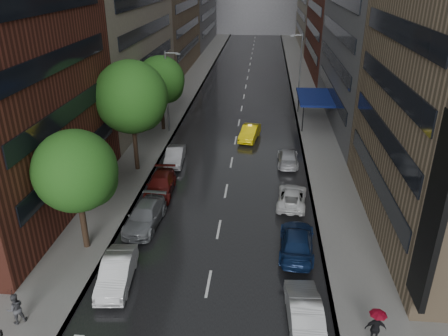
{
  "coord_description": "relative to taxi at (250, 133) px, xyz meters",
  "views": [
    {
      "loc": [
        2.84,
        -16.63,
        17.15
      ],
      "look_at": [
        0.0,
        14.11,
        3.0
      ],
      "focal_mm": 35.0,
      "sensor_mm": 36.0,
      "label": 1
    }
  ],
  "objects": [
    {
      "name": "sidewalk_right",
      "position": [
        7.5,
        21.54,
        -0.7
      ],
      "size": [
        4.0,
        140.0,
        0.15
      ],
      "primitive_type": "cube",
      "color": "gray",
      "rests_on": "ground"
    },
    {
      "name": "sidewalk_left",
      "position": [
        -10.5,
        21.54,
        -0.7
      ],
      "size": [
        4.0,
        140.0,
        0.15
      ],
      "primitive_type": "cube",
      "color": "gray",
      "rests_on": "ground"
    },
    {
      "name": "ground",
      "position": [
        -1.5,
        -28.46,
        -0.78
      ],
      "size": [
        220.0,
        220.0,
        0.0
      ],
      "primitive_type": "plane",
      "color": "gray",
      "rests_on": "ground"
    },
    {
      "name": "tree_near",
      "position": [
        -10.1,
        -21.54,
        4.93
      ],
      "size": [
        5.23,
        5.23,
        8.34
      ],
      "color": "#382619",
      "rests_on": "ground"
    },
    {
      "name": "road",
      "position": [
        -1.5,
        21.54,
        -0.77
      ],
      "size": [
        14.0,
        140.0,
        0.01
      ],
      "primitive_type": "cube",
      "color": "black",
      "rests_on": "ground"
    },
    {
      "name": "tree_far",
      "position": [
        -10.1,
        2.11,
        5.08
      ],
      "size": [
        5.37,
        5.37,
        8.56
      ],
      "color": "#382619",
      "rests_on": "ground"
    },
    {
      "name": "awning",
      "position": [
        7.48,
        6.54,
        2.36
      ],
      "size": [
        4.0,
        8.0,
        3.12
      ],
      "color": "navy",
      "rests_on": "sidewalk_right"
    },
    {
      "name": "ped_black_umbrella",
      "position": [
        -11.1,
        -28.59,
        0.6
      ],
      "size": [
        1.1,
        1.07,
        2.09
      ],
      "color": "#47484C",
      "rests_on": "sidewalk_left"
    },
    {
      "name": "street_lamp_left",
      "position": [
        -9.23,
        1.54,
        4.11
      ],
      "size": [
        1.74,
        0.22,
        9.0
      ],
      "color": "gray",
      "rests_on": "sidewalk_left"
    },
    {
      "name": "ped_red_umbrella",
      "position": [
        7.27,
        -28.27,
        0.55
      ],
      "size": [
        1.04,
        0.82,
        2.01
      ],
      "color": "black",
      "rests_on": "sidewalk_right"
    },
    {
      "name": "tree_mid",
      "position": [
        -10.1,
        -9.02,
        6.2
      ],
      "size": [
        6.39,
        6.39,
        10.19
      ],
      "color": "#382619",
      "rests_on": "ground"
    },
    {
      "name": "street_lamp_right",
      "position": [
        6.22,
        16.54,
        4.11
      ],
      "size": [
        1.74,
        0.22,
        9.0
      ],
      "color": "gray",
      "rests_on": "sidewalk_right"
    },
    {
      "name": "parked_cars_left",
      "position": [
        -6.9,
        -16.26,
        -0.0
      ],
      "size": [
        2.5,
        22.57,
        1.61
      ],
      "color": "white",
      "rests_on": "ground"
    },
    {
      "name": "parked_cars_right",
      "position": [
        3.9,
        -17.51,
        -0.04
      ],
      "size": [
        2.66,
        25.46,
        1.6
      ],
      "color": "beige",
      "rests_on": "ground"
    },
    {
      "name": "taxi",
      "position": [
        0.0,
        0.0,
        0.0
      ],
      "size": [
        2.43,
        4.93,
        1.56
      ],
      "primitive_type": "imported",
      "rotation": [
        0.0,
        0.0,
        -0.17
      ],
      "color": "yellow",
      "rests_on": "ground"
    }
  ]
}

